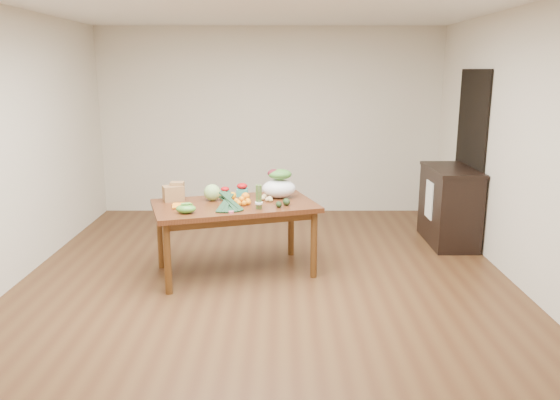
{
  "coord_description": "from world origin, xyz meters",
  "views": [
    {
      "loc": [
        0.15,
        -5.05,
        2.09
      ],
      "look_at": [
        0.14,
        0.0,
        0.88
      ],
      "focal_mm": 35.0,
      "sensor_mm": 36.0,
      "label": 1
    }
  ],
  "objects_px": {
    "mandarin_cluster": "(242,200)",
    "kale_bunch": "(229,203)",
    "asparagus_bundle": "(259,197)",
    "dining_table": "(235,238)",
    "paper_bag": "(173,192)",
    "cabbage": "(212,192)",
    "cabinet": "(449,206)",
    "salad_bag": "(279,185)"
  },
  "relations": [
    {
      "from": "cabinet",
      "to": "mandarin_cluster",
      "type": "xyz_separation_m",
      "value": [
        -2.47,
        -1.08,
        0.32
      ]
    },
    {
      "from": "cabbage",
      "to": "kale_bunch",
      "type": "relative_size",
      "value": 0.44
    },
    {
      "from": "cabinet",
      "to": "mandarin_cluster",
      "type": "distance_m",
      "value": 2.71
    },
    {
      "from": "paper_bag",
      "to": "mandarin_cluster",
      "type": "bearing_deg",
      "value": -13.09
    },
    {
      "from": "dining_table",
      "to": "paper_bag",
      "type": "relative_size",
      "value": 5.97
    },
    {
      "from": "cabinet",
      "to": "paper_bag",
      "type": "bearing_deg",
      "value": -164.12
    },
    {
      "from": "asparagus_bundle",
      "to": "paper_bag",
      "type": "bearing_deg",
      "value": 141.58
    },
    {
      "from": "paper_bag",
      "to": "salad_bag",
      "type": "xyz_separation_m",
      "value": [
        1.11,
        0.14,
        0.04
      ]
    },
    {
      "from": "asparagus_bundle",
      "to": "cabinet",
      "type": "bearing_deg",
      "value": 11.97
    },
    {
      "from": "mandarin_cluster",
      "to": "asparagus_bundle",
      "type": "xyz_separation_m",
      "value": [
        0.18,
        -0.19,
        0.08
      ]
    },
    {
      "from": "cabinet",
      "to": "paper_bag",
      "type": "xyz_separation_m",
      "value": [
        -3.19,
        -0.91,
        0.38
      ]
    },
    {
      "from": "cabinet",
      "to": "salad_bag",
      "type": "relative_size",
      "value": 2.82
    },
    {
      "from": "mandarin_cluster",
      "to": "asparagus_bundle",
      "type": "height_order",
      "value": "asparagus_bundle"
    },
    {
      "from": "dining_table",
      "to": "salad_bag",
      "type": "distance_m",
      "value": 0.74
    },
    {
      "from": "dining_table",
      "to": "kale_bunch",
      "type": "distance_m",
      "value": 0.54
    },
    {
      "from": "kale_bunch",
      "to": "asparagus_bundle",
      "type": "bearing_deg",
      "value": -6.58
    },
    {
      "from": "kale_bunch",
      "to": "asparagus_bundle",
      "type": "xyz_separation_m",
      "value": [
        0.29,
        0.05,
        0.05
      ]
    },
    {
      "from": "dining_table",
      "to": "paper_bag",
      "type": "bearing_deg",
      "value": 152.29
    },
    {
      "from": "paper_bag",
      "to": "asparagus_bundle",
      "type": "relative_size",
      "value": 1.1
    },
    {
      "from": "cabbage",
      "to": "mandarin_cluster",
      "type": "height_order",
      "value": "cabbage"
    },
    {
      "from": "mandarin_cluster",
      "to": "kale_bunch",
      "type": "height_order",
      "value": "kale_bunch"
    },
    {
      "from": "paper_bag",
      "to": "kale_bunch",
      "type": "height_order",
      "value": "paper_bag"
    },
    {
      "from": "paper_bag",
      "to": "cabbage",
      "type": "relative_size",
      "value": 1.57
    },
    {
      "from": "dining_table",
      "to": "cabinet",
      "type": "xyz_separation_m",
      "value": [
        2.54,
        1.03,
        0.1
      ]
    },
    {
      "from": "mandarin_cluster",
      "to": "cabbage",
      "type": "bearing_deg",
      "value": 150.96
    },
    {
      "from": "paper_bag",
      "to": "kale_bunch",
      "type": "relative_size",
      "value": 0.68
    },
    {
      "from": "mandarin_cluster",
      "to": "asparagus_bundle",
      "type": "relative_size",
      "value": 0.72
    },
    {
      "from": "dining_table",
      "to": "kale_bunch",
      "type": "height_order",
      "value": "kale_bunch"
    },
    {
      "from": "dining_table",
      "to": "paper_bag",
      "type": "xyz_separation_m",
      "value": [
        -0.65,
        0.12,
        0.47
      ]
    },
    {
      "from": "mandarin_cluster",
      "to": "salad_bag",
      "type": "xyz_separation_m",
      "value": [
        0.38,
        0.31,
        0.1
      ]
    },
    {
      "from": "dining_table",
      "to": "salad_bag",
      "type": "height_order",
      "value": "salad_bag"
    },
    {
      "from": "cabinet",
      "to": "asparagus_bundle",
      "type": "relative_size",
      "value": 4.08
    },
    {
      "from": "mandarin_cluster",
      "to": "kale_bunch",
      "type": "bearing_deg",
      "value": -114.15
    },
    {
      "from": "dining_table",
      "to": "mandarin_cluster",
      "type": "bearing_deg",
      "value": -47.95
    },
    {
      "from": "dining_table",
      "to": "kale_bunch",
      "type": "xyz_separation_m",
      "value": [
        -0.03,
        -0.29,
        0.45
      ]
    },
    {
      "from": "mandarin_cluster",
      "to": "salad_bag",
      "type": "relative_size",
      "value": 0.5
    },
    {
      "from": "mandarin_cluster",
      "to": "dining_table",
      "type": "bearing_deg",
      "value": 149.08
    },
    {
      "from": "dining_table",
      "to": "cabinet",
      "type": "distance_m",
      "value": 2.75
    },
    {
      "from": "paper_bag",
      "to": "mandarin_cluster",
      "type": "xyz_separation_m",
      "value": [
        0.73,
        -0.17,
        -0.05
      ]
    },
    {
      "from": "kale_bunch",
      "to": "cabinet",
      "type": "bearing_deg",
      "value": 10.11
    },
    {
      "from": "salad_bag",
      "to": "kale_bunch",
      "type": "bearing_deg",
      "value": -131.49
    },
    {
      "from": "dining_table",
      "to": "asparagus_bundle",
      "type": "relative_size",
      "value": 6.54
    }
  ]
}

